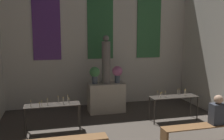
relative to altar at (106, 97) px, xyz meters
The scene contains 9 objects.
wall_back 2.45m from the altar, 90.00° to the left, with size 6.97×0.16×5.41m.
altar is the anchor object (origin of this frame).
statue 1.25m from the altar, 90.00° to the right, with size 0.29×0.29×1.60m.
flower_vase_left 0.93m from the altar, behind, with size 0.34×0.34×0.57m.
flower_vase_right 0.93m from the altar, ahead, with size 0.34×0.34×0.57m.
candle_rack_left 2.26m from the altar, 142.94° to the right, with size 1.47×0.44×0.96m.
candle_rack_right 2.26m from the altar, 37.01° to the right, with size 1.47×0.44×0.95m.
pew_back_right 3.55m from the altar, 57.46° to the right, with size 2.47×0.36×0.45m.
person_seated 3.67m from the altar, 54.78° to the right, with size 0.36×0.24×0.73m.
Camera 1 is at (-1.84, 2.25, 2.65)m, focal length 40.00 mm.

